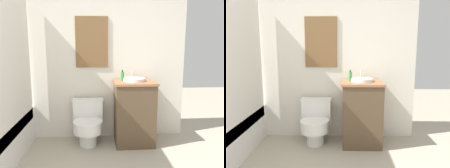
# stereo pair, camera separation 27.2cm
# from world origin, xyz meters

# --- Properties ---
(wall_back) EXTENTS (3.33, 0.07, 2.50)m
(wall_back) POSITION_xyz_m (0.01, 2.28, 1.25)
(wall_back) COLOR silver
(wall_back) RESTS_ON ground_plane
(toilet) EXTENTS (0.43, 0.50, 0.61)m
(toilet) POSITION_xyz_m (0.25, 2.00, 0.30)
(toilet) COLOR white
(toilet) RESTS_ON ground_plane
(vanity) EXTENTS (0.55, 0.50, 0.87)m
(vanity) POSITION_xyz_m (0.89, 1.99, 0.44)
(vanity) COLOR brown
(vanity) RESTS_ON ground_plane
(sink) EXTENTS (0.29, 0.33, 0.13)m
(sink) POSITION_xyz_m (0.89, 2.01, 0.89)
(sink) COLOR white
(sink) RESTS_ON vanity
(soap_bottle) EXTENTS (0.05, 0.05, 0.15)m
(soap_bottle) POSITION_xyz_m (0.73, 2.04, 0.94)
(soap_bottle) COLOR green
(soap_bottle) RESTS_ON vanity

